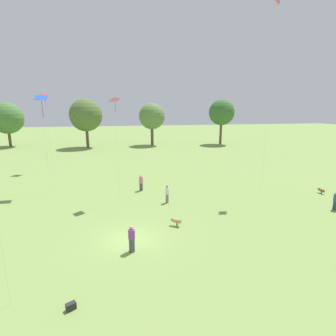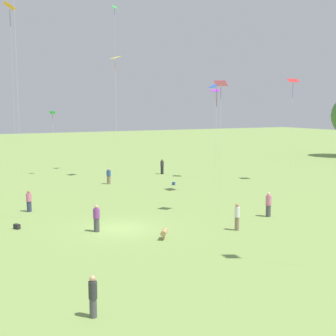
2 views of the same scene
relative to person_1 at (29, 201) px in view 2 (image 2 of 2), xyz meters
The scene contains 19 objects.
ground_plane 9.12m from the person_1, 28.22° to the left, with size 240.00×240.00×0.00m, color #7A994C.
person_1 is the anchor object (origin of this frame).
person_2 18.19m from the person_1, 57.08° to the left, with size 0.53×0.53×1.82m.
person_4 8.45m from the person_1, 18.48° to the left, with size 0.50×0.50×1.77m.
person_5 13.88m from the person_1, 133.37° to the left, with size 0.49×0.49×1.68m.
person_6 16.21m from the person_1, 42.36° to the left, with size 0.42×0.42×1.78m.
person_7 22.84m from the person_1, 126.26° to the left, with size 0.56×0.56×1.81m.
person_10 19.94m from the person_1, ahead, with size 0.47×0.47×1.67m.
kite_0 25.76m from the person_1, behind, with size 1.35×1.18×19.37m.
kite_1 28.45m from the person_1, 141.20° to the left, with size 0.82×0.87×20.09m.
kite_2 16.95m from the person_1, 59.52° to the left, with size 1.21×1.20×9.94m.
kite_3 19.39m from the person_1, 89.98° to the left, with size 1.26×1.15×10.34m.
kite_4 29.97m from the person_1, 94.34° to the left, with size 1.35×1.38×11.05m.
kite_7 20.78m from the person_1, 160.36° to the left, with size 0.72×0.76×7.57m.
kite_8 24.98m from the person_1, 109.29° to the left, with size 1.26×1.26×10.04m.
kite_9 21.83m from the person_1, 136.61° to the left, with size 1.19×1.16×13.64m.
dog_1 12.97m from the person_1, 26.26° to the left, with size 0.79×0.69×0.64m.
picnic_bag_0 5.29m from the person_1, 19.95° to the right, with size 0.50×0.43×0.34m.
picnic_bag_1 16.87m from the person_1, 110.10° to the left, with size 0.37×0.36×0.30m.
Camera 2 is at (28.29, -11.27, 7.99)m, focal length 50.00 mm.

